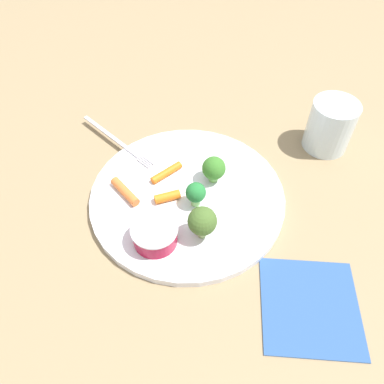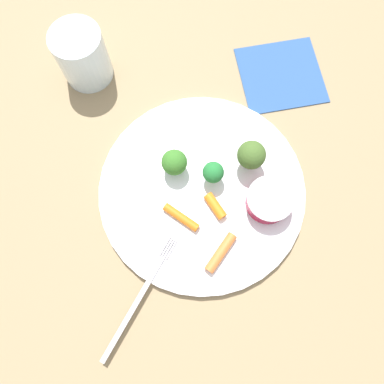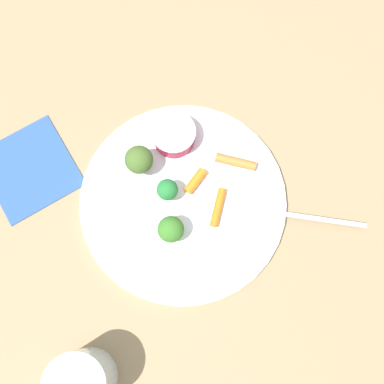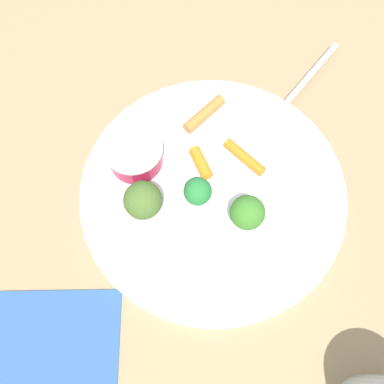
{
  "view_description": "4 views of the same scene",
  "coord_description": "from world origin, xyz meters",
  "px_view_note": "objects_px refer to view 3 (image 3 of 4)",
  "views": [
    {
      "loc": [
        0.32,
        0.17,
        0.45
      ],
      "look_at": [
        0.01,
        0.01,
        0.03
      ],
      "focal_mm": 35.68,
      "sensor_mm": 36.0,
      "label": 1
    },
    {
      "loc": [
        0.02,
        -0.14,
        0.51
      ],
      "look_at": [
        -0.01,
        -0.01,
        0.02
      ],
      "focal_mm": 34.65,
      "sensor_mm": 36.0,
      "label": 2
    },
    {
      "loc": [
        -0.16,
        0.01,
        0.63
      ],
      "look_at": [
        0.01,
        -0.01,
        0.02
      ],
      "focal_mm": 42.58,
      "sensor_mm": 36.0,
      "label": 3
    },
    {
      "loc": [
        -0.05,
        0.17,
        0.42
      ],
      "look_at": [
        0.02,
        0.02,
        0.02
      ],
      "focal_mm": 38.57,
      "sensor_mm": 36.0,
      "label": 4
    }
  ],
  "objects_px": {
    "broccoli_floret_0": "(171,229)",
    "broccoli_floret_2": "(139,160)",
    "carrot_stick_1": "(218,207)",
    "plate": "(183,201)",
    "carrot_stick_2": "(195,181)",
    "carrot_stick_0": "(236,162)",
    "drinking_glass": "(82,381)",
    "sauce_cup": "(172,136)",
    "napkin": "(30,169)",
    "fork": "(300,216)",
    "broccoli_floret_1": "(167,190)"
  },
  "relations": [
    {
      "from": "sauce_cup",
      "to": "broccoli_floret_0",
      "type": "bearing_deg",
      "value": 172.15
    },
    {
      "from": "broccoli_floret_1",
      "to": "fork",
      "type": "xyz_separation_m",
      "value": [
        -0.06,
        -0.18,
        -0.02
      ]
    },
    {
      "from": "broccoli_floret_0",
      "to": "carrot_stick_1",
      "type": "bearing_deg",
      "value": -70.07
    },
    {
      "from": "broccoli_floret_2",
      "to": "fork",
      "type": "height_order",
      "value": "broccoli_floret_2"
    },
    {
      "from": "carrot_stick_1",
      "to": "carrot_stick_2",
      "type": "height_order",
      "value": "carrot_stick_2"
    },
    {
      "from": "broccoli_floret_0",
      "to": "broccoli_floret_1",
      "type": "xyz_separation_m",
      "value": [
        0.05,
        -0.0,
        -0.0
      ]
    },
    {
      "from": "broccoli_floret_0",
      "to": "carrot_stick_2",
      "type": "distance_m",
      "value": 0.08
    },
    {
      "from": "plate",
      "to": "broccoli_floret_2",
      "type": "height_order",
      "value": "broccoli_floret_2"
    },
    {
      "from": "carrot_stick_1",
      "to": "broccoli_floret_2",
      "type": "bearing_deg",
      "value": 52.67
    },
    {
      "from": "fork",
      "to": "carrot_stick_0",
      "type": "bearing_deg",
      "value": 40.24
    },
    {
      "from": "broccoli_floret_0",
      "to": "drinking_glass",
      "type": "xyz_separation_m",
      "value": [
        -0.17,
        0.13,
        0.01
      ]
    },
    {
      "from": "broccoli_floret_0",
      "to": "fork",
      "type": "distance_m",
      "value": 0.18
    },
    {
      "from": "sauce_cup",
      "to": "broccoli_floret_1",
      "type": "relative_size",
      "value": 1.55
    },
    {
      "from": "plate",
      "to": "carrot_stick_1",
      "type": "relative_size",
      "value": 5.37
    },
    {
      "from": "sauce_cup",
      "to": "napkin",
      "type": "bearing_deg",
      "value": 93.03
    },
    {
      "from": "broccoli_floret_2",
      "to": "broccoli_floret_1",
      "type": "bearing_deg",
      "value": -144.3
    },
    {
      "from": "sauce_cup",
      "to": "napkin",
      "type": "height_order",
      "value": "sauce_cup"
    },
    {
      "from": "carrot_stick_2",
      "to": "fork",
      "type": "bearing_deg",
      "value": -117.11
    },
    {
      "from": "carrot_stick_0",
      "to": "drinking_glass",
      "type": "relative_size",
      "value": 0.68
    },
    {
      "from": "sauce_cup",
      "to": "fork",
      "type": "distance_m",
      "value": 0.21
    },
    {
      "from": "plate",
      "to": "broccoli_floret_2",
      "type": "relative_size",
      "value": 5.45
    },
    {
      "from": "broccoli_floret_0",
      "to": "carrot_stick_2",
      "type": "height_order",
      "value": "broccoli_floret_0"
    },
    {
      "from": "broccoli_floret_1",
      "to": "plate",
      "type": "bearing_deg",
      "value": -118.41
    },
    {
      "from": "carrot_stick_0",
      "to": "napkin",
      "type": "height_order",
      "value": "carrot_stick_0"
    },
    {
      "from": "napkin",
      "to": "carrot_stick_1",
      "type": "bearing_deg",
      "value": -111.06
    },
    {
      "from": "sauce_cup",
      "to": "carrot_stick_2",
      "type": "xyz_separation_m",
      "value": [
        -0.07,
        -0.02,
        -0.01
      ]
    },
    {
      "from": "sauce_cup",
      "to": "drinking_glass",
      "type": "height_order",
      "value": "drinking_glass"
    },
    {
      "from": "broccoli_floret_1",
      "to": "carrot_stick_1",
      "type": "height_order",
      "value": "broccoli_floret_1"
    },
    {
      "from": "sauce_cup",
      "to": "napkin",
      "type": "xyz_separation_m",
      "value": [
        -0.01,
        0.21,
        -0.02
      ]
    },
    {
      "from": "carrot_stick_1",
      "to": "plate",
      "type": "bearing_deg",
      "value": 67.49
    },
    {
      "from": "carrot_stick_2",
      "to": "fork",
      "type": "distance_m",
      "value": 0.15
    },
    {
      "from": "sauce_cup",
      "to": "broccoli_floret_2",
      "type": "height_order",
      "value": "broccoli_floret_2"
    },
    {
      "from": "plate",
      "to": "carrot_stick_2",
      "type": "distance_m",
      "value": 0.03
    },
    {
      "from": "broccoli_floret_0",
      "to": "carrot_stick_1",
      "type": "xyz_separation_m",
      "value": [
        0.02,
        -0.07,
        -0.02
      ]
    },
    {
      "from": "plate",
      "to": "broccoli_floret_1",
      "type": "bearing_deg",
      "value": 61.59
    },
    {
      "from": "broccoli_floret_0",
      "to": "broccoli_floret_2",
      "type": "bearing_deg",
      "value": 16.76
    },
    {
      "from": "broccoli_floret_1",
      "to": "broccoli_floret_2",
      "type": "distance_m",
      "value": 0.06
    },
    {
      "from": "sauce_cup",
      "to": "carrot_stick_0",
      "type": "relative_size",
      "value": 1.09
    },
    {
      "from": "plate",
      "to": "broccoli_floret_2",
      "type": "xyz_separation_m",
      "value": [
        0.06,
        0.05,
        0.04
      ]
    },
    {
      "from": "sauce_cup",
      "to": "carrot_stick_2",
      "type": "distance_m",
      "value": 0.07
    },
    {
      "from": "carrot_stick_0",
      "to": "drinking_glass",
      "type": "height_order",
      "value": "drinking_glass"
    },
    {
      "from": "carrot_stick_1",
      "to": "fork",
      "type": "relative_size",
      "value": 0.32
    },
    {
      "from": "broccoli_floret_1",
      "to": "broccoli_floret_2",
      "type": "height_order",
      "value": "broccoli_floret_2"
    },
    {
      "from": "sauce_cup",
      "to": "fork",
      "type": "bearing_deg",
      "value": -130.86
    },
    {
      "from": "carrot_stick_2",
      "to": "napkin",
      "type": "bearing_deg",
      "value": 76.09
    },
    {
      "from": "broccoli_floret_0",
      "to": "napkin",
      "type": "distance_m",
      "value": 0.23
    },
    {
      "from": "broccoli_floret_2",
      "to": "napkin",
      "type": "height_order",
      "value": "broccoli_floret_2"
    },
    {
      "from": "broccoli_floret_0",
      "to": "fork",
      "type": "relative_size",
      "value": 0.25
    },
    {
      "from": "sauce_cup",
      "to": "fork",
      "type": "relative_size",
      "value": 0.37
    },
    {
      "from": "broccoli_floret_0",
      "to": "carrot_stick_2",
      "type": "bearing_deg",
      "value": -32.7
    }
  ]
}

